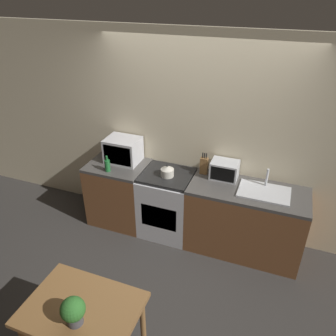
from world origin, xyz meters
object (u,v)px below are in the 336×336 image
at_px(stove_range, 167,203).
at_px(kettle, 167,171).
at_px(dining_table, 83,316).
at_px(microwave, 123,150).
at_px(toaster_oven, 224,170).
at_px(bottle, 107,165).

distance_m(stove_range, kettle, 0.52).
relative_size(kettle, dining_table, 0.18).
height_order(microwave, toaster_oven, microwave).
height_order(microwave, bottle, microwave).
bearing_deg(microwave, toaster_oven, 2.14).
xyz_separation_m(toaster_oven, dining_table, (-0.67, -2.12, -0.35)).
distance_m(bottle, dining_table, 1.95).
relative_size(stove_range, microwave, 2.04).
xyz_separation_m(bottle, dining_table, (0.75, -1.77, -0.33)).
relative_size(microwave, dining_table, 0.48).
bearing_deg(kettle, bottle, -168.34).
distance_m(kettle, bottle, 0.77).
distance_m(kettle, dining_table, 1.95).
height_order(toaster_oven, dining_table, toaster_oven).
bearing_deg(stove_range, dining_table, -89.53).
bearing_deg(bottle, stove_range, 14.81).
xyz_separation_m(stove_range, kettle, (0.02, -0.04, 0.52)).
bearing_deg(microwave, stove_range, -9.64).
relative_size(stove_range, bottle, 4.20).
relative_size(microwave, toaster_oven, 1.34).
height_order(stove_range, microwave, microwave).
relative_size(kettle, microwave, 0.37).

